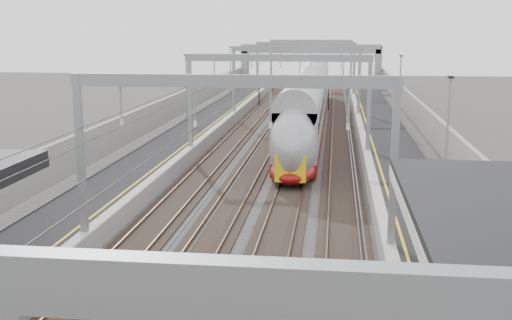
# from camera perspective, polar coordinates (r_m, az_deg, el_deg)

# --- Properties ---
(platform_left) EXTENTS (4.00, 120.00, 1.00)m
(platform_left) POSITION_cam_1_polar(r_m,az_deg,el_deg) (49.89, -6.95, 1.32)
(platform_left) COLOR black
(platform_left) RESTS_ON ground
(platform_right) EXTENTS (4.00, 120.00, 1.00)m
(platform_right) POSITION_cam_1_polar(r_m,az_deg,el_deg) (48.59, 11.69, 0.89)
(platform_right) COLOR black
(platform_right) RESTS_ON ground
(tracks) EXTENTS (11.40, 140.00, 0.20)m
(tracks) POSITION_cam_1_polar(r_m,az_deg,el_deg) (48.68, 2.25, 0.60)
(tracks) COLOR black
(tracks) RESTS_ON ground
(overhead_line) EXTENTS (13.00, 140.00, 6.60)m
(overhead_line) POSITION_cam_1_polar(r_m,az_deg,el_deg) (54.47, 2.89, 8.24)
(overhead_line) COLOR gray
(overhead_line) RESTS_ON platform_left
(overbridge) EXTENTS (22.00, 2.20, 6.90)m
(overbridge) POSITION_cam_1_polar(r_m,az_deg,el_deg) (102.77, 4.91, 9.33)
(overbridge) COLOR gray
(overbridge) RESTS_ON ground
(wall_left) EXTENTS (0.30, 120.00, 3.20)m
(wall_left) POSITION_cam_1_polar(r_m,az_deg,el_deg) (50.57, -10.50, 2.61)
(wall_left) COLOR gray
(wall_left) RESTS_ON ground
(wall_right) EXTENTS (0.30, 120.00, 3.20)m
(wall_right) POSITION_cam_1_polar(r_m,az_deg,el_deg) (48.78, 15.49, 2.06)
(wall_right) COLOR gray
(wall_right) RESTS_ON ground
(train) EXTENTS (2.90, 52.87, 4.58)m
(train) POSITION_cam_1_polar(r_m,az_deg,el_deg) (61.19, 4.71, 4.91)
(train) COLOR maroon
(train) RESTS_ON ground
(signal_green) EXTENTS (0.32, 0.32, 3.48)m
(signal_green) POSITION_cam_1_polar(r_m,az_deg,el_deg) (77.94, 0.28, 6.52)
(signal_green) COLOR black
(signal_green) RESTS_ON ground
(signal_red_near) EXTENTS (0.32, 0.32, 3.48)m
(signal_red_near) POSITION_cam_1_polar(r_m,az_deg,el_deg) (75.54, 6.49, 6.28)
(signal_red_near) COLOR black
(signal_red_near) RESTS_ON ground
(signal_red_far) EXTENTS (0.32, 0.32, 3.48)m
(signal_red_far) POSITION_cam_1_polar(r_m,az_deg,el_deg) (71.55, 8.22, 5.95)
(signal_red_far) COLOR black
(signal_red_far) RESTS_ON ground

